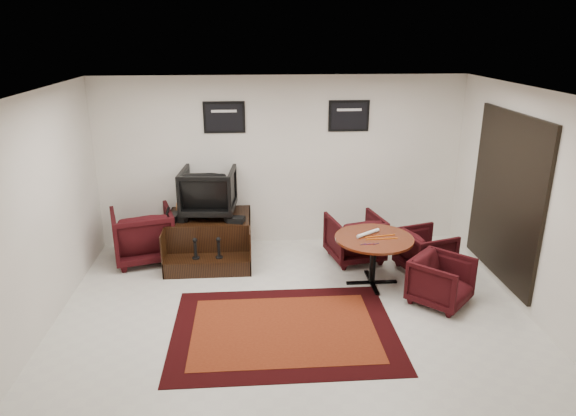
# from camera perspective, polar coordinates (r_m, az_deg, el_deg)

# --- Properties ---
(ground) EXTENTS (6.00, 6.00, 0.00)m
(ground) POSITION_cam_1_polar(r_m,az_deg,el_deg) (6.70, 0.58, -11.89)
(ground) COLOR silver
(ground) RESTS_ON ground
(room_shell) EXTENTS (6.02, 5.02, 2.81)m
(room_shell) POSITION_cam_1_polar(r_m,az_deg,el_deg) (6.14, 4.34, 3.31)
(room_shell) COLOR white
(room_shell) RESTS_ON ground
(area_rug) EXTENTS (2.70, 2.03, 0.01)m
(area_rug) POSITION_cam_1_polar(r_m,az_deg,el_deg) (6.42, -0.46, -13.35)
(area_rug) COLOR black
(area_rug) RESTS_ON ground
(shine_podium) EXTENTS (1.30, 1.34, 0.67)m
(shine_podium) POSITION_cam_1_polar(r_m,az_deg,el_deg) (8.29, -8.65, -3.40)
(shine_podium) COLOR black
(shine_podium) RESTS_ON ground
(shine_chair) EXTENTS (0.88, 0.84, 0.85)m
(shine_chair) POSITION_cam_1_polar(r_m,az_deg,el_deg) (8.15, -8.85, 2.06)
(shine_chair) COLOR black
(shine_chair) RESTS_ON shine_podium
(shoes_pair) EXTENTS (0.25, 0.30, 0.10)m
(shoes_pair) POSITION_cam_1_polar(r_m,az_deg,el_deg) (8.12, -12.03, -0.98)
(shoes_pair) COLOR black
(shoes_pair) RESTS_ON shine_podium
(polish_kit) EXTENTS (0.28, 0.23, 0.09)m
(polish_kit) POSITION_cam_1_polar(r_m,az_deg,el_deg) (7.90, -5.78, -1.29)
(polish_kit) COLOR black
(polish_kit) RESTS_ON shine_podium
(umbrella_black) EXTENTS (0.35, 0.13, 0.93)m
(umbrella_black) POSITION_cam_1_polar(r_m,az_deg,el_deg) (8.22, -13.84, -2.76)
(umbrella_black) COLOR black
(umbrella_black) RESTS_ON ground
(umbrella_hooked) EXTENTS (0.34, 0.13, 0.90)m
(umbrella_hooked) POSITION_cam_1_polar(r_m,az_deg,el_deg) (8.32, -13.87, -2.61)
(umbrella_hooked) COLOR black
(umbrella_hooked) RESTS_ON ground
(armchair_side) EXTENTS (1.09, 1.05, 0.92)m
(armchair_side) POSITION_cam_1_polar(r_m,az_deg,el_deg) (8.36, -15.84, -2.61)
(armchair_side) COLOR black
(armchair_side) RESTS_ON ground
(meeting_table) EXTENTS (1.10, 1.10, 0.72)m
(meeting_table) POSITION_cam_1_polar(r_m,az_deg,el_deg) (7.31, 9.52, -3.86)
(meeting_table) COLOR #451809
(meeting_table) RESTS_ON ground
(table_chair_back) EXTENTS (0.92, 0.88, 0.81)m
(table_chair_back) POSITION_cam_1_polar(r_m,az_deg,el_deg) (8.14, 7.44, -3.03)
(table_chair_back) COLOR black
(table_chair_back) RESTS_ON ground
(table_chair_window) EXTENTS (0.82, 0.85, 0.71)m
(table_chair_window) POSITION_cam_1_polar(r_m,az_deg,el_deg) (7.98, 15.05, -4.40)
(table_chair_window) COLOR black
(table_chair_window) RESTS_ON ground
(table_chair_corner) EXTENTS (0.95, 0.95, 0.71)m
(table_chair_corner) POSITION_cam_1_polar(r_m,az_deg,el_deg) (7.12, 16.68, -7.54)
(table_chair_corner) COLOR black
(table_chair_corner) RESTS_ON ground
(paper_roll) EXTENTS (0.37, 0.28, 0.05)m
(paper_roll) POSITION_cam_1_polar(r_m,az_deg,el_deg) (7.34, 8.89, -2.78)
(paper_roll) COLOR silver
(paper_roll) RESTS_ON meeting_table
(table_clutter) EXTENTS (0.57, 0.34, 0.01)m
(table_clutter) POSITION_cam_1_polar(r_m,az_deg,el_deg) (7.24, 10.09, -3.34)
(table_clutter) COLOR #E05E0C
(table_clutter) RESTS_ON meeting_table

